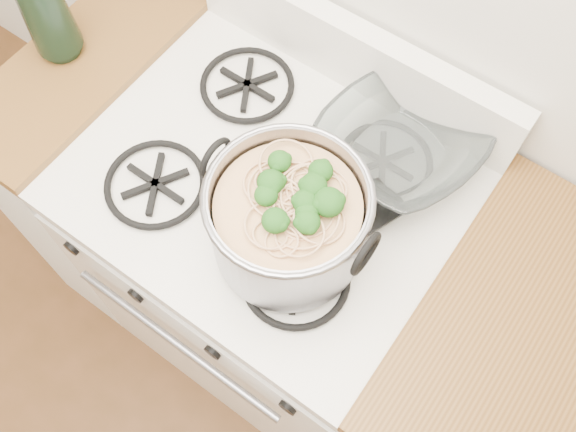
{
  "coord_description": "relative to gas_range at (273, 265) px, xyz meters",
  "views": [
    {
      "loc": [
        0.4,
        0.76,
        2.02
      ],
      "look_at": [
        0.12,
        1.16,
        1.03
      ],
      "focal_mm": 40.0,
      "sensor_mm": 36.0,
      "label": 1
    }
  ],
  "objects": [
    {
      "name": "bottle",
      "position": [
        -0.55,
        -0.01,
        0.62
      ],
      "size": [
        0.13,
        0.13,
        0.27
      ],
      "primitive_type": "imported",
      "rotation": [
        0.0,
        0.0,
        0.34
      ],
      "color": "black",
      "rests_on": "counter_left"
    },
    {
      "name": "stock_pot",
      "position": [
        0.12,
        -0.1,
        0.58
      ],
      "size": [
        0.32,
        0.29,
        0.19
      ],
      "color": "gray",
      "rests_on": "gas_range"
    },
    {
      "name": "glass_bowl",
      "position": [
        0.19,
        0.19,
        0.5
      ],
      "size": [
        0.15,
        0.15,
        0.03
      ],
      "primitive_type": "imported",
      "rotation": [
        0.0,
        0.0,
        -0.25
      ],
      "color": "white",
      "rests_on": "gas_range"
    },
    {
      "name": "gas_range",
      "position": [
        0.0,
        0.0,
        0.0
      ],
      "size": [
        0.76,
        0.66,
        0.92
      ],
      "color": "white",
      "rests_on": "ground"
    },
    {
      "name": "spatula",
      "position": [
        0.21,
        0.04,
        0.5
      ],
      "size": [
        0.38,
        0.4,
        0.02
      ],
      "primitive_type": null,
      "rotation": [
        0.0,
        0.0,
        -0.38
      ],
      "color": "black",
      "rests_on": "gas_range"
    },
    {
      "name": "counter_left",
      "position": [
        -0.51,
        0.0,
        0.02
      ],
      "size": [
        0.25,
        0.65,
        0.92
      ],
      "color": "silver",
      "rests_on": "ground"
    }
  ]
}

